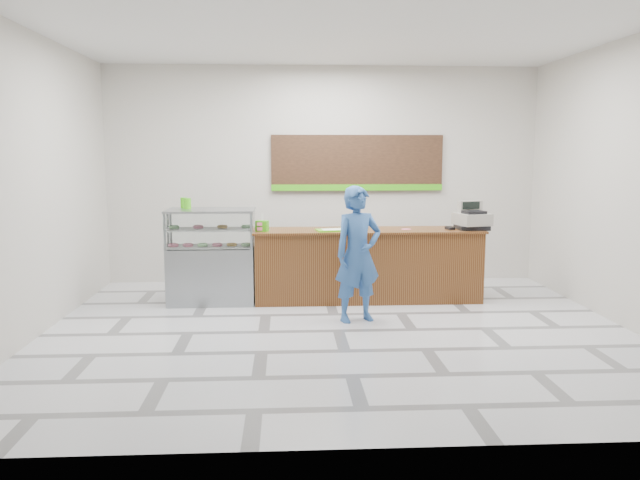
{
  "coord_description": "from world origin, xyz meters",
  "views": [
    {
      "loc": [
        -0.62,
        -7.21,
        2.12
      ],
      "look_at": [
        -0.17,
        0.9,
        0.97
      ],
      "focal_mm": 35.0,
      "sensor_mm": 36.0,
      "label": 1
    }
  ],
  "objects": [
    {
      "name": "card_terminal",
      "position": [
        1.71,
        1.47,
        1.05
      ],
      "size": [
        0.12,
        0.18,
        0.04
      ],
      "primitive_type": "cube",
      "rotation": [
        0.0,
        0.0,
        0.26
      ],
      "color": "black",
      "rests_on": "sales_counter"
    },
    {
      "name": "customer",
      "position": [
        0.28,
        0.45,
        0.85
      ],
      "size": [
        0.72,
        0.6,
        1.71
      ],
      "primitive_type": "imported",
      "rotation": [
        0.0,
        0.0,
        0.35
      ],
      "color": "#2C5695",
      "rests_on": "floor"
    },
    {
      "name": "floor",
      "position": [
        0.0,
        0.0,
        0.0
      ],
      "size": [
        7.0,
        7.0,
        0.0
      ],
      "primitive_type": "plane",
      "color": "silver",
      "rests_on": "ground"
    },
    {
      "name": "back_wall",
      "position": [
        0.0,
        3.0,
        1.75
      ],
      "size": [
        7.0,
        0.0,
        7.0
      ],
      "primitive_type": "plane",
      "rotation": [
        1.57,
        0.0,
        0.0
      ],
      "color": "beige",
      "rests_on": "floor"
    },
    {
      "name": "serving_tray",
      "position": [
        0.01,
        1.41,
        1.04
      ],
      "size": [
        0.44,
        0.35,
        0.02
      ],
      "rotation": [
        0.0,
        0.0,
        0.18
      ],
      "color": "#61D114",
      "rests_on": "sales_counter"
    },
    {
      "name": "napkin_box",
      "position": [
        -0.95,
        1.48,
        1.09
      ],
      "size": [
        0.16,
        0.16,
        0.13
      ],
      "primitive_type": "cube",
      "rotation": [
        0.0,
        0.0,
        0.03
      ],
      "color": "white",
      "rests_on": "sales_counter"
    },
    {
      "name": "promo_box",
      "position": [
        -0.95,
        1.43,
        1.1
      ],
      "size": [
        0.19,
        0.16,
        0.15
      ],
      "primitive_type": "cube",
      "rotation": [
        0.0,
        0.0,
        -0.3
      ],
      "color": "#41BB12",
      "rests_on": "sales_counter"
    },
    {
      "name": "sales_counter",
      "position": [
        0.55,
        1.55,
        0.52
      ],
      "size": [
        3.26,
        0.76,
        1.03
      ],
      "color": "brown",
      "rests_on": "floor"
    },
    {
      "name": "straw_cup",
      "position": [
        -0.95,
        1.56,
        1.09
      ],
      "size": [
        0.08,
        0.08,
        0.12
      ],
      "primitive_type": "cylinder",
      "color": "silver",
      "rests_on": "sales_counter"
    },
    {
      "name": "menu_board",
      "position": [
        0.55,
        2.96,
        1.93
      ],
      "size": [
        2.8,
        0.06,
        0.9
      ],
      "color": "black",
      "rests_on": "back_wall"
    },
    {
      "name": "donut_decal",
      "position": [
        1.09,
        1.53,
        1.03
      ],
      "size": [
        0.14,
        0.14,
        0.0
      ],
      "primitive_type": "cylinder",
      "color": "pink",
      "rests_on": "sales_counter"
    },
    {
      "name": "display_case",
      "position": [
        -1.67,
        1.55,
        0.68
      ],
      "size": [
        1.22,
        0.72,
        1.33
      ],
      "color": "gray",
      "rests_on": "floor"
    },
    {
      "name": "green_cup_left",
      "position": [
        -2.08,
        1.8,
        1.4
      ],
      "size": [
        0.09,
        0.09,
        0.15
      ],
      "primitive_type": "cylinder",
      "color": "#41BB12",
      "rests_on": "display_case"
    },
    {
      "name": "ceiling",
      "position": [
        0.0,
        0.0,
        3.5
      ],
      "size": [
        7.0,
        7.0,
        0.0
      ],
      "primitive_type": "plane",
      "rotation": [
        3.14,
        0.0,
        0.0
      ],
      "color": "silver",
      "rests_on": "back_wall"
    },
    {
      "name": "green_cup_right",
      "position": [
        -2.0,
        1.63,
        1.4
      ],
      "size": [
        0.1,
        0.1,
        0.15
      ],
      "primitive_type": "cylinder",
      "color": "#41BB12",
      "rests_on": "display_case"
    },
    {
      "name": "cash_register",
      "position": [
        2.03,
        1.5,
        1.18
      ],
      "size": [
        0.52,
        0.53,
        0.4
      ],
      "rotation": [
        0.0,
        0.0,
        0.25
      ],
      "color": "black",
      "rests_on": "sales_counter"
    }
  ]
}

